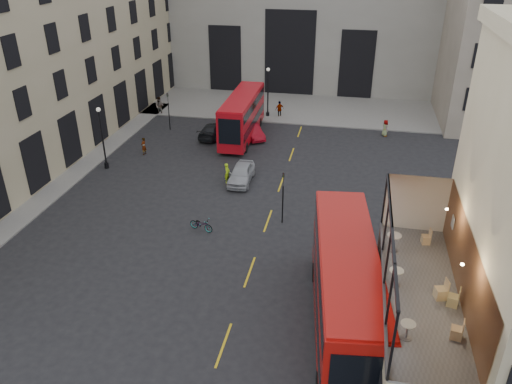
% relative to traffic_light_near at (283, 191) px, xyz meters
% --- Properties ---
extents(ground, '(140.00, 140.00, 0.00)m').
position_rel_traffic_light_near_xyz_m(ground, '(1.00, -12.00, -2.42)').
color(ground, black).
rests_on(ground, ground).
extents(host_frontage, '(3.00, 11.00, 4.50)m').
position_rel_traffic_light_near_xyz_m(host_frontage, '(7.50, -12.00, -0.17)').
color(host_frontage, '#BBAD8C').
rests_on(host_frontage, ground).
extents(cafe_floor, '(3.00, 10.00, 0.10)m').
position_rel_traffic_light_near_xyz_m(cafe_floor, '(7.50, -12.00, 2.12)').
color(cafe_floor, slate).
rests_on(cafe_floor, host_frontage).
extents(gateway, '(35.00, 10.60, 18.00)m').
position_rel_traffic_light_near_xyz_m(gateway, '(-4.00, 35.99, 6.96)').
color(gateway, '#99978E').
rests_on(gateway, ground).
extents(pavement_far, '(40.00, 12.00, 0.12)m').
position_rel_traffic_light_near_xyz_m(pavement_far, '(-5.00, 26.00, -2.36)').
color(pavement_far, slate).
rests_on(pavement_far, ground).
extents(pavement_left, '(8.00, 48.00, 0.12)m').
position_rel_traffic_light_near_xyz_m(pavement_left, '(-21.00, -0.00, -2.36)').
color(pavement_left, slate).
rests_on(pavement_left, ground).
extents(traffic_light_near, '(0.16, 0.20, 3.80)m').
position_rel_traffic_light_near_xyz_m(traffic_light_near, '(0.00, 0.00, 0.00)').
color(traffic_light_near, black).
rests_on(traffic_light_near, ground).
extents(traffic_light_far, '(0.16, 0.20, 3.80)m').
position_rel_traffic_light_near_xyz_m(traffic_light_far, '(-14.00, 16.00, 0.00)').
color(traffic_light_far, black).
rests_on(traffic_light_far, ground).
extents(street_lamp_a, '(0.36, 0.36, 5.33)m').
position_rel_traffic_light_near_xyz_m(street_lamp_a, '(-16.00, 6.00, -0.03)').
color(street_lamp_a, black).
rests_on(street_lamp_a, ground).
extents(street_lamp_b, '(0.36, 0.36, 5.33)m').
position_rel_traffic_light_near_xyz_m(street_lamp_b, '(-5.00, 22.00, -0.03)').
color(street_lamp_b, black).
rests_on(street_lamp_b, ground).
extents(bus_near, '(4.09, 12.11, 4.74)m').
position_rel_traffic_light_near_xyz_m(bus_near, '(4.50, -9.68, 0.24)').
color(bus_near, '#AA100B').
rests_on(bus_near, ground).
extents(bus_far, '(2.54, 10.52, 4.19)m').
position_rel_traffic_light_near_xyz_m(bus_far, '(-6.30, 15.37, -0.07)').
color(bus_far, '#AE0C15').
rests_on(bus_far, ground).
extents(car_a, '(1.80, 4.27, 1.44)m').
position_rel_traffic_light_near_xyz_m(car_a, '(-4.19, 5.69, -1.70)').
color(car_a, '#A6A9AE').
rests_on(car_a, ground).
extents(car_b, '(3.23, 4.06, 1.29)m').
position_rel_traffic_light_near_xyz_m(car_b, '(-5.32, 15.42, -1.78)').
color(car_b, maroon).
rests_on(car_b, ground).
extents(car_c, '(2.23, 4.71, 1.33)m').
position_rel_traffic_light_near_xyz_m(car_c, '(-9.15, 14.94, -1.76)').
color(car_c, black).
rests_on(car_c, ground).
extents(bicycle, '(1.85, 1.08, 0.92)m').
position_rel_traffic_light_near_xyz_m(bicycle, '(-5.15, -2.08, -1.96)').
color(bicycle, gray).
rests_on(bicycle, ground).
extents(cyclist, '(0.44, 0.63, 1.64)m').
position_rel_traffic_light_near_xyz_m(cyclist, '(-5.26, 5.35, -1.60)').
color(cyclist, '#A8D716').
rests_on(cyclist, ground).
extents(pedestrian_a, '(0.97, 0.76, 1.98)m').
position_rel_traffic_light_near_xyz_m(pedestrian_a, '(-16.74, 20.34, -1.43)').
color(pedestrian_a, gray).
rests_on(pedestrian_a, ground).
extents(pedestrian_b, '(1.26, 1.47, 1.97)m').
position_rel_traffic_light_near_xyz_m(pedestrian_b, '(-7.06, 20.15, -1.44)').
color(pedestrian_b, gray).
rests_on(pedestrian_b, ground).
extents(pedestrian_c, '(1.08, 0.99, 1.77)m').
position_rel_traffic_light_near_xyz_m(pedestrian_c, '(-3.72, 22.16, -1.54)').
color(pedestrian_c, gray).
rests_on(pedestrian_c, ground).
extents(pedestrian_d, '(0.79, 0.93, 1.62)m').
position_rel_traffic_light_near_xyz_m(pedestrian_d, '(7.33, 18.54, -1.61)').
color(pedestrian_d, gray).
rests_on(pedestrian_d, ground).
extents(pedestrian_e, '(0.48, 0.64, 1.58)m').
position_rel_traffic_light_near_xyz_m(pedestrian_e, '(-14.03, 9.42, -1.63)').
color(pedestrian_e, gray).
rests_on(pedestrian_e, ground).
extents(cafe_table_near, '(0.55, 0.55, 0.69)m').
position_rel_traffic_light_near_xyz_m(cafe_table_near, '(6.73, -14.89, 2.63)').
color(cafe_table_near, beige).
rests_on(cafe_table_near, cafe_floor).
extents(cafe_table_mid, '(0.59, 0.59, 0.74)m').
position_rel_traffic_light_near_xyz_m(cafe_table_mid, '(6.46, -11.77, 2.67)').
color(cafe_table_mid, white).
rests_on(cafe_table_mid, cafe_floor).
extents(cafe_table_far, '(0.65, 0.65, 0.81)m').
position_rel_traffic_light_near_xyz_m(cafe_table_far, '(6.48, -9.13, 2.71)').
color(cafe_table_far, beige).
rests_on(cafe_table_far, cafe_floor).
extents(cafe_chair_a, '(0.47, 0.47, 0.82)m').
position_rel_traffic_light_near_xyz_m(cafe_chair_a, '(8.50, -14.51, 2.42)').
color(cafe_chair_a, tan).
rests_on(cafe_chair_a, cafe_floor).
extents(cafe_chair_b, '(0.51, 0.51, 0.84)m').
position_rel_traffic_light_near_xyz_m(cafe_chair_b, '(8.63, -12.66, 2.43)').
color(cafe_chair_b, tan).
rests_on(cafe_chair_b, cafe_floor).
extents(cafe_chair_c, '(0.53, 0.53, 0.88)m').
position_rel_traffic_light_near_xyz_m(cafe_chair_c, '(8.21, -12.29, 2.44)').
color(cafe_chair_c, '#DEBB80').
rests_on(cafe_chair_c, cafe_floor).
extents(cafe_chair_d, '(0.43, 0.43, 0.77)m').
position_rel_traffic_light_near_xyz_m(cafe_chair_d, '(8.03, -8.24, 2.41)').
color(cafe_chair_d, tan).
rests_on(cafe_chair_d, cafe_floor).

